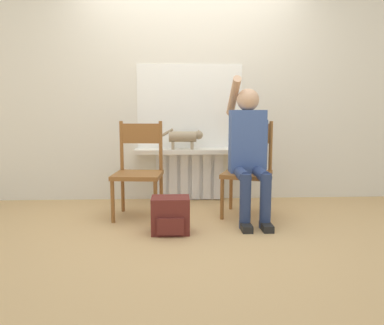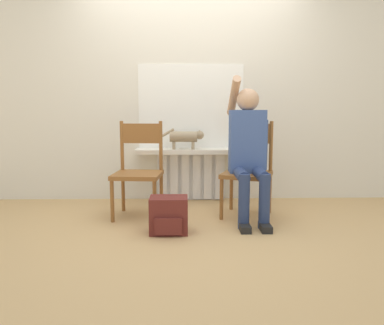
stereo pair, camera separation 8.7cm
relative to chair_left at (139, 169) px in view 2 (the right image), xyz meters
name	(u,v)px [view 2 (the right image)]	position (x,y,z in m)	size (l,w,h in m)	color
ground_plane	(193,230)	(0.53, -0.48, -0.47)	(12.00, 12.00, 0.00)	tan
wall_with_window	(191,84)	(0.53, 0.75, 0.88)	(7.00, 0.06, 2.70)	silver
radiator	(191,176)	(0.53, 0.67, -0.19)	(0.79, 0.08, 0.56)	white
windowsill	(191,151)	(0.53, 0.58, 0.12)	(1.25, 0.28, 0.05)	white
window_glass	(191,107)	(0.53, 0.72, 0.62)	(1.20, 0.01, 0.95)	white
chair_left	(139,169)	(0.00, 0.00, 0.00)	(0.49, 0.49, 0.93)	brown
chair_right	(248,169)	(1.08, 0.00, 0.00)	(0.58, 0.58, 0.93)	brown
person	(249,147)	(1.06, -0.11, 0.23)	(0.36, 0.98, 1.37)	navy
cat	(186,137)	(0.47, 0.54, 0.28)	(0.53, 0.12, 0.24)	#9E896B
backpack	(169,215)	(0.32, -0.55, -0.31)	(0.32, 0.26, 0.31)	maroon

